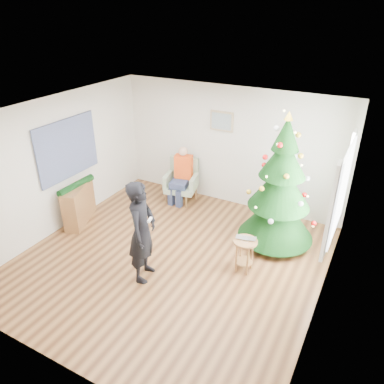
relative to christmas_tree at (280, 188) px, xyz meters
The scene contains 19 objects.
floor 2.32m from the christmas_tree, 135.09° to the right, with size 5.00×5.00×0.00m, color brown.
ceiling 2.50m from the christmas_tree, 135.09° to the right, with size 5.00×5.00×0.00m, color white.
wall_back 1.80m from the christmas_tree, 143.22° to the left, with size 5.00×5.00×0.00m, color silver.
wall_front 4.19m from the christmas_tree, 110.04° to the right, with size 5.00×5.00×0.00m, color silver.
wall_left 4.19m from the christmas_tree, 160.04° to the right, with size 5.00×5.00×0.00m, color silver.
wall_right 1.79m from the christmas_tree, 53.25° to the right, with size 5.00×5.00×0.00m, color silver.
window_panel 1.18m from the christmas_tree, 22.46° to the right, with size 0.04×1.30×1.40m, color white.
curtains 1.15m from the christmas_tree, 23.06° to the right, with size 0.05×1.75×1.50m.
christmas_tree is the anchor object (origin of this frame).
stool 1.38m from the christmas_tree, 100.62° to the right, with size 0.40×0.40×0.60m.
laptop 1.22m from the christmas_tree, 100.62° to the right, with size 0.33×0.21×0.03m, color silver.
armchair 2.58m from the christmas_tree, 165.13° to the left, with size 0.80×0.76×0.97m.
seated_person 2.49m from the christmas_tree, 166.16° to the left, with size 0.45×0.60×1.27m.
standing_man 2.57m from the christmas_tree, 128.52° to the right, with size 0.63×0.41×1.73m, color black.
game_controller 2.47m from the christmas_tree, 124.74° to the right, with size 0.04×0.13×0.04m, color white.
console 4.01m from the christmas_tree, 162.56° to the right, with size 0.30×1.00×0.80m, color brown.
garland 3.96m from the christmas_tree, 162.56° to the right, with size 0.14×0.14×0.90m, color black.
tapestry 4.07m from the christmas_tree, 163.83° to the right, with size 0.03×1.50×1.15m, color black.
framed_picture 2.06m from the christmas_tree, 147.64° to the left, with size 0.52×0.05×0.42m.
Camera 1 is at (2.86, -4.54, 4.08)m, focal length 35.00 mm.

